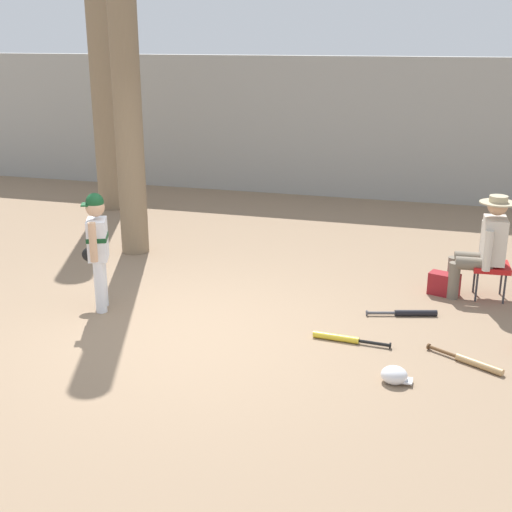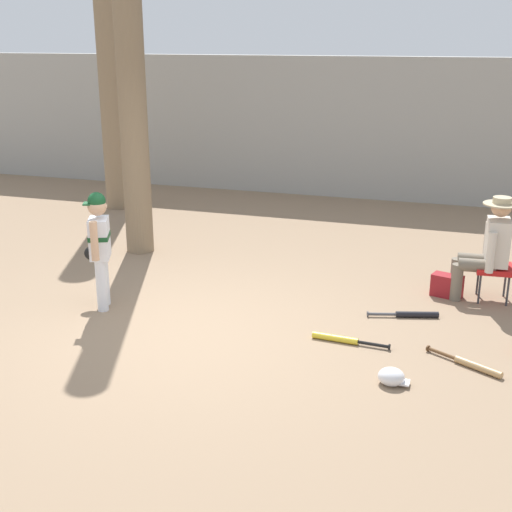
# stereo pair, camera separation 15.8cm
# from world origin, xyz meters

# --- Properties ---
(ground_plane) EXTENTS (60.00, 60.00, 0.00)m
(ground_plane) POSITION_xyz_m (0.00, 0.00, 0.00)
(ground_plane) COLOR #897056
(concrete_back_wall) EXTENTS (18.00, 0.36, 2.53)m
(concrete_back_wall) POSITION_xyz_m (0.00, 6.65, 1.26)
(concrete_back_wall) COLOR #9E9E99
(concrete_back_wall) RESTS_ON ground
(tree_near_player) EXTENTS (0.57, 0.57, 5.27)m
(tree_near_player) POSITION_xyz_m (-1.70, 2.38, 2.35)
(tree_near_player) COLOR #7F6B51
(tree_near_player) RESTS_ON ground
(young_ballplayer) EXTENTS (0.46, 0.55, 1.31)m
(young_ballplayer) POSITION_xyz_m (-1.14, 0.37, 0.74)
(young_ballplayer) COLOR white
(young_ballplayer) RESTS_ON ground
(folding_stool) EXTENTS (0.43, 0.43, 0.41)m
(folding_stool) POSITION_xyz_m (2.97, 1.89, 0.36)
(folding_stool) COLOR red
(folding_stool) RESTS_ON ground
(seated_spectator) EXTENTS (0.67, 0.53, 1.20)m
(seated_spectator) POSITION_xyz_m (2.87, 1.88, 0.64)
(seated_spectator) COLOR #6B6051
(seated_spectator) RESTS_ON ground
(handbag_beside_stool) EXTENTS (0.38, 0.27, 0.26)m
(handbag_beside_stool) POSITION_xyz_m (2.48, 1.85, 0.13)
(handbag_beside_stool) COLOR maroon
(handbag_beside_stool) RESTS_ON ground
(tree_far_left) EXTENTS (0.61, 0.61, 4.97)m
(tree_far_left) POSITION_xyz_m (-3.20, 4.58, 2.20)
(tree_far_left) COLOR #7F6B51
(tree_far_left) RESTS_ON ground
(bat_wood_tan) EXTENTS (0.69, 0.43, 0.07)m
(bat_wood_tan) POSITION_xyz_m (2.79, 0.08, 0.03)
(bat_wood_tan) COLOR tan
(bat_wood_tan) RESTS_ON ground
(bat_black_composite) EXTENTS (0.75, 0.27, 0.07)m
(bat_black_composite) POSITION_xyz_m (2.15, 1.10, 0.03)
(bat_black_composite) COLOR black
(bat_black_composite) RESTS_ON ground
(bat_yellow_trainer) EXTENTS (0.78, 0.12, 0.07)m
(bat_yellow_trainer) POSITION_xyz_m (1.55, 0.26, 0.03)
(bat_yellow_trainer) COLOR yellow
(bat_yellow_trainer) RESTS_ON ground
(batting_helmet_white) EXTENTS (0.28, 0.21, 0.16)m
(batting_helmet_white) POSITION_xyz_m (2.12, -0.44, 0.07)
(batting_helmet_white) COLOR silver
(batting_helmet_white) RESTS_ON ground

